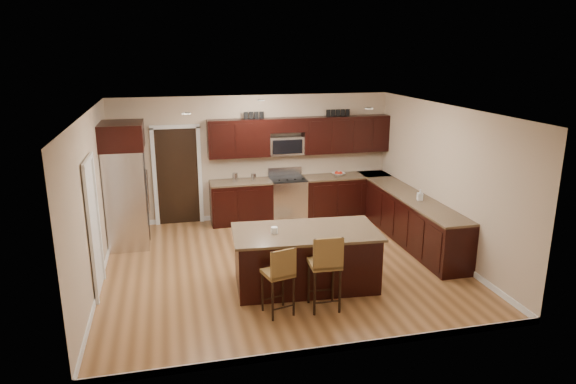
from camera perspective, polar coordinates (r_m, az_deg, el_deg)
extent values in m
plane|color=#9A693D|center=(9.03, -0.69, -8.14)|extent=(6.00, 6.00, 0.00)
plane|color=silver|center=(8.32, -0.75, 9.14)|extent=(6.00, 6.00, 0.00)
plane|color=tan|center=(11.20, -3.80, 3.80)|extent=(6.00, 0.00, 6.00)
plane|color=tan|center=(8.47, -20.94, -1.11)|extent=(0.00, 5.50, 5.50)
plane|color=tan|center=(9.66, 16.93, 1.23)|extent=(0.00, 5.50, 5.50)
cube|color=black|center=(11.09, -5.23, -1.21)|extent=(1.30, 0.60, 0.88)
cube|color=black|center=(11.64, 6.44, -0.42)|extent=(1.94, 0.60, 0.88)
cube|color=black|center=(10.17, 13.74, -3.17)|extent=(0.60, 3.35, 0.88)
cube|color=brown|center=(10.96, -5.29, 1.10)|extent=(1.30, 0.63, 0.04)
cube|color=brown|center=(11.52, 6.51, 1.78)|extent=(1.94, 0.63, 0.04)
cube|color=brown|center=(10.03, 13.90, -0.68)|extent=(0.63, 3.35, 0.04)
cube|color=black|center=(10.90, -5.52, 5.95)|extent=(1.30, 0.33, 0.80)
cube|color=black|center=(11.46, 6.42, 6.40)|extent=(1.94, 0.33, 0.80)
cube|color=black|center=(11.05, -0.21, 7.47)|extent=(0.76, 0.33, 0.30)
cube|color=silver|center=(11.27, -0.05, -0.81)|extent=(0.76, 0.64, 0.90)
cube|color=black|center=(11.14, -0.05, 1.46)|extent=(0.76, 0.60, 0.03)
cube|color=black|center=(10.99, 0.31, -1.24)|extent=(0.65, 0.01, 0.45)
cube|color=silver|center=(11.37, -0.36, 2.32)|extent=(0.76, 0.05, 0.18)
cube|color=silver|center=(11.14, -0.23, 5.19)|extent=(0.76, 0.31, 0.40)
cube|color=black|center=(11.11, -12.17, 1.70)|extent=(0.85, 0.03, 2.06)
cube|color=white|center=(8.28, -20.83, -3.88)|extent=(0.03, 0.80, 2.04)
cube|color=black|center=(8.15, 1.96, -7.49)|extent=(2.23, 1.23, 0.88)
cube|color=brown|center=(7.98, 1.99, -4.45)|extent=(2.34, 1.34, 0.04)
cube|color=black|center=(8.31, 1.93, -9.99)|extent=(2.15, 1.15, 0.09)
cube|color=olive|center=(7.25, -1.14, -8.98)|extent=(0.47, 0.47, 0.05)
cube|color=olive|center=(7.03, -0.51, -8.01)|extent=(0.38, 0.13, 0.41)
cylinder|color=black|center=(7.22, -2.15, -11.97)|extent=(0.03, 0.03, 0.59)
cylinder|color=black|center=(7.28, 0.44, -11.70)|extent=(0.03, 0.03, 0.59)
cylinder|color=black|center=(7.51, -2.64, -10.83)|extent=(0.03, 0.03, 0.59)
cylinder|color=black|center=(7.57, -0.16, -10.59)|extent=(0.03, 0.03, 0.59)
cube|color=olive|center=(7.38, 4.08, -7.93)|extent=(0.45, 0.45, 0.06)
cube|color=olive|center=(7.12, 4.51, -6.88)|extent=(0.43, 0.06, 0.46)
cylinder|color=black|center=(7.33, 3.06, -11.23)|extent=(0.04, 0.04, 0.66)
cylinder|color=black|center=(7.43, 5.83, -10.90)|extent=(0.04, 0.04, 0.66)
cylinder|color=black|center=(7.64, 2.27, -10.03)|extent=(0.04, 0.04, 0.66)
cylinder|color=black|center=(7.74, 4.93, -9.73)|extent=(0.04, 0.04, 0.66)
cube|color=silver|center=(10.13, -17.46, -0.58)|extent=(0.72, 0.94, 1.87)
cube|color=black|center=(10.11, -15.41, -0.46)|extent=(0.01, 0.02, 1.78)
cylinder|color=silver|center=(10.00, -15.31, -0.06)|extent=(0.02, 0.02, 0.83)
cylinder|color=silver|center=(10.16, -15.28, 0.18)|extent=(0.02, 0.02, 0.83)
cube|color=black|center=(9.88, -18.01, 5.97)|extent=(0.78, 1.00, 0.48)
cube|color=brown|center=(10.34, -0.26, -4.93)|extent=(1.10, 0.80, 0.01)
imported|color=silver|center=(11.45, 5.62, 1.99)|extent=(0.33, 0.33, 0.07)
imported|color=#B2B2B2|center=(9.83, 14.46, -0.30)|extent=(0.11, 0.11, 0.21)
cylinder|color=silver|center=(10.92, -5.91, 1.63)|extent=(0.12, 0.12, 0.19)
cylinder|color=silver|center=(10.98, -3.85, 1.67)|extent=(0.11, 0.11, 0.15)
cylinder|color=white|center=(7.85, -1.54, -4.26)|extent=(0.10, 0.10, 0.10)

